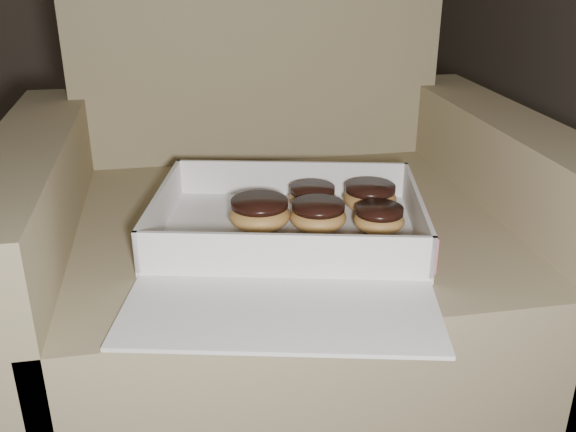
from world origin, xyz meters
The scene contains 12 objects.
armchair centered at (0.89, 0.15, 0.27)m, with size 0.83×0.70×0.87m.
bakery_box centered at (0.88, -0.02, 0.40)m, with size 0.45×0.49×0.06m.
donut_a centered at (1.01, -0.02, 0.42)m, with size 0.07×0.07×0.04m.
donut_b centered at (1.02, 0.06, 0.42)m, with size 0.08×0.08×0.04m.
donut_c centered at (0.85, 0.02, 0.42)m, with size 0.09×0.09×0.04m.
donut_d centered at (0.93, 0.08, 0.42)m, with size 0.07×0.07×0.04m.
donut_e centered at (0.93, 0.01, 0.42)m, with size 0.08×0.08×0.04m.
crumb_a centered at (0.86, -0.05, 0.40)m, with size 0.01×0.01×0.00m, color black.
crumb_b centered at (0.90, -0.03, 0.40)m, with size 0.01×0.01×0.00m, color black.
crumb_c centered at (0.70, -0.04, 0.40)m, with size 0.01×0.01×0.00m, color black.
crumb_d centered at (0.87, -0.08, 0.40)m, with size 0.01×0.01×0.00m, color black.
crumb_e centered at (0.98, -0.09, 0.40)m, with size 0.01×0.01×0.00m, color black.
Camera 1 is at (0.74, -0.79, 0.77)m, focal length 40.00 mm.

